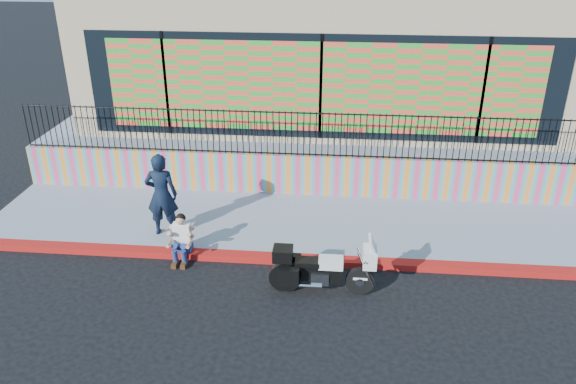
# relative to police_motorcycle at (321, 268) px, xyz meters

# --- Properties ---
(ground) EXTENTS (90.00, 90.00, 0.00)m
(ground) POSITION_rel_police_motorcycle_xyz_m (-0.27, 1.03, -0.54)
(ground) COLOR black
(ground) RESTS_ON ground
(red_curb) EXTENTS (16.00, 0.30, 0.15)m
(red_curb) POSITION_rel_police_motorcycle_xyz_m (-0.27, 1.03, -0.47)
(red_curb) COLOR #A60B16
(red_curb) RESTS_ON ground
(sidewalk) EXTENTS (16.00, 3.00, 0.15)m
(sidewalk) POSITION_rel_police_motorcycle_xyz_m (-0.27, 2.68, -0.47)
(sidewalk) COLOR gray
(sidewalk) RESTS_ON ground
(mural_wall) EXTENTS (16.00, 0.20, 1.10)m
(mural_wall) POSITION_rel_police_motorcycle_xyz_m (-0.27, 4.28, 0.16)
(mural_wall) COLOR #EE3E6D
(mural_wall) RESTS_ON sidewalk
(metal_fence) EXTENTS (15.80, 0.04, 1.20)m
(metal_fence) POSITION_rel_police_motorcycle_xyz_m (-0.27, 4.28, 1.31)
(metal_fence) COLOR black
(metal_fence) RESTS_ON mural_wall
(elevated_platform) EXTENTS (16.00, 10.00, 1.25)m
(elevated_platform) POSITION_rel_police_motorcycle_xyz_m (-0.27, 9.38, 0.08)
(elevated_platform) COLOR gray
(elevated_platform) RESTS_ON ground
(storefront_building) EXTENTS (14.00, 8.06, 4.00)m
(storefront_building) POSITION_rel_police_motorcycle_xyz_m (-0.27, 9.16, 2.70)
(storefront_building) COLOR tan
(storefront_building) RESTS_ON elevated_platform
(police_motorcycle) EXTENTS (2.09, 0.69, 1.30)m
(police_motorcycle) POSITION_rel_police_motorcycle_xyz_m (0.00, 0.00, 0.00)
(police_motorcycle) COLOR black
(police_motorcycle) RESTS_ON ground
(police_officer) EXTENTS (0.76, 0.53, 2.00)m
(police_officer) POSITION_rel_police_motorcycle_xyz_m (-3.73, 1.78, 0.61)
(police_officer) COLOR black
(police_officer) RESTS_ON sidewalk
(seated_man) EXTENTS (0.54, 0.71, 1.06)m
(seated_man) POSITION_rel_police_motorcycle_xyz_m (-3.09, 0.88, -0.10)
(seated_man) COLOR navy
(seated_man) RESTS_ON ground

